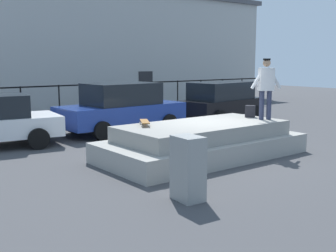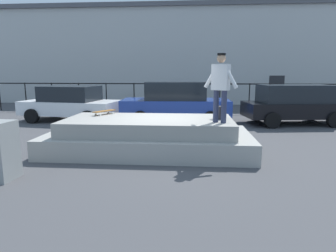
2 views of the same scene
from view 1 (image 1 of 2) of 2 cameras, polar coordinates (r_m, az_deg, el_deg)
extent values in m
plane|color=#424244|center=(12.14, 5.21, -3.76)|extent=(60.00, 60.00, 0.00)
cube|color=#9E9B93|center=(11.70, 4.69, -2.89)|extent=(5.69, 2.70, 0.53)
cube|color=gray|center=(11.62, 4.72, -0.63)|extent=(4.67, 2.21, 0.41)
cylinder|color=#2D334C|center=(12.60, 13.37, 2.74)|extent=(0.14, 0.14, 0.83)
cylinder|color=#2D334C|center=(12.52, 12.44, 2.74)|extent=(0.14, 0.14, 0.83)
cube|color=silver|center=(12.51, 13.02, 6.11)|extent=(0.48, 0.42, 0.65)
cylinder|color=silver|center=(12.61, 14.13, 6.13)|extent=(0.39, 0.27, 0.58)
cylinder|color=silver|center=(12.42, 11.90, 6.17)|extent=(0.39, 0.27, 0.58)
sphere|color=tan|center=(12.50, 13.09, 8.23)|extent=(0.22, 0.22, 0.22)
cylinder|color=black|center=(12.50, 13.11, 8.69)|extent=(0.28, 0.28, 0.05)
cube|color=brown|center=(11.16, -3.14, 0.62)|extent=(0.57, 0.79, 0.02)
cylinder|color=silver|center=(11.44, -2.76, 0.42)|extent=(0.05, 0.06, 0.06)
cylinder|color=silver|center=(11.42, -3.76, 0.39)|extent=(0.05, 0.06, 0.06)
cylinder|color=silver|center=(10.93, -2.49, 0.03)|extent=(0.05, 0.06, 0.06)
cylinder|color=silver|center=(10.91, -3.54, 0.00)|extent=(0.05, 0.06, 0.06)
cube|color=black|center=(13.00, 10.95, 1.94)|extent=(0.32, 0.34, 0.36)
cylinder|color=black|center=(15.17, -18.64, -0.45)|extent=(0.66, 0.31, 0.64)
cylinder|color=black|center=(13.24, -16.94, -1.64)|extent=(0.66, 0.31, 0.64)
cube|color=navy|center=(15.82, -6.21, 1.63)|extent=(4.82, 2.13, 0.71)
cube|color=black|center=(15.75, -6.25, 4.32)|extent=(2.68, 1.80, 0.78)
cylinder|color=black|center=(15.93, -12.52, 0.23)|extent=(0.65, 0.25, 0.64)
cylinder|color=black|center=(14.27, -8.81, -0.64)|extent=(0.65, 0.25, 0.64)
cylinder|color=black|center=(17.50, -4.05, 1.16)|extent=(0.65, 0.25, 0.64)
cylinder|color=black|center=(16.00, 0.13, 0.47)|extent=(0.65, 0.25, 0.64)
cube|color=black|center=(18.97, 7.12, 2.66)|extent=(4.36, 2.32, 0.63)
cube|color=black|center=(18.91, 7.16, 4.73)|extent=(3.10, 1.94, 0.74)
cylinder|color=black|center=(18.60, 2.43, 1.62)|extent=(0.66, 0.30, 0.64)
cylinder|color=black|center=(17.44, 6.92, 1.09)|extent=(0.66, 0.30, 0.64)
cylinder|color=black|center=(20.58, 7.27, 2.24)|extent=(0.66, 0.30, 0.64)
cylinder|color=black|center=(19.53, 11.55, 1.79)|extent=(0.66, 0.30, 0.64)
cube|color=gray|center=(8.04, 2.70, -5.69)|extent=(0.49, 0.63, 1.23)
cylinder|color=black|center=(17.79, -19.06, 2.43)|extent=(0.06, 0.06, 1.63)
cylinder|color=black|center=(18.37, -14.35, 2.82)|extent=(0.06, 0.06, 1.63)
cylinder|color=black|center=(19.07, -9.94, 3.17)|extent=(0.06, 0.06, 1.63)
cylinder|color=black|center=(19.87, -5.87, 3.47)|extent=(0.06, 0.06, 1.63)
cylinder|color=black|center=(20.76, -2.13, 3.74)|extent=(0.06, 0.06, 1.63)
cylinder|color=black|center=(21.74, 1.29, 3.97)|extent=(0.06, 0.06, 1.63)
cylinder|color=black|center=(22.78, 4.41, 4.16)|extent=(0.06, 0.06, 1.63)
cylinder|color=black|center=(23.89, 7.25, 4.33)|extent=(0.06, 0.06, 1.63)
cylinder|color=black|center=(25.05, 9.84, 4.47)|extent=(0.06, 0.06, 1.63)
cylinder|color=black|center=(26.26, 12.19, 4.59)|extent=(0.06, 0.06, 1.63)
cube|color=black|center=(18.65, -12.18, 5.37)|extent=(24.00, 0.04, 0.06)
cube|color=#B2B2AD|center=(25.84, -20.00, 9.70)|extent=(32.99, 7.04, 6.58)
cube|color=#262628|center=(25.70, -3.01, 5.10)|extent=(1.00, 0.06, 2.00)
camera|label=2|loc=(9.01, 50.06, 3.06)|focal=31.45mm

